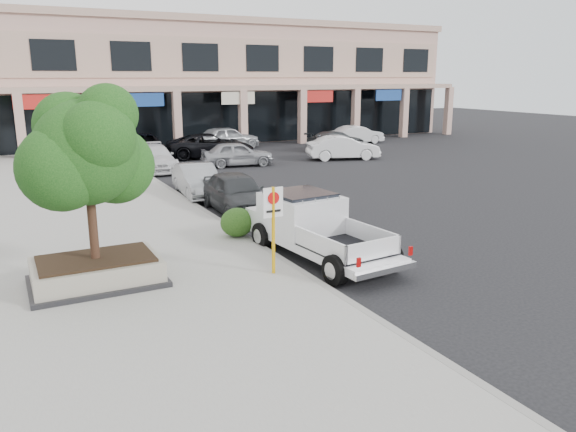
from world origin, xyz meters
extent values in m
plane|color=black|center=(0.00, 0.00, 0.00)|extent=(120.00, 120.00, 0.00)
cube|color=gray|center=(-5.50, 6.00, 0.07)|extent=(8.00, 52.00, 0.15)
cube|color=gray|center=(-1.55, 6.00, 0.07)|extent=(0.20, 52.00, 0.15)
cube|color=tan|center=(8.00, 34.00, 4.50)|extent=(40.00, 10.00, 9.00)
cube|color=tan|center=(8.00, 34.00, 9.25)|extent=(40.40, 10.40, 0.50)
cube|color=tan|center=(8.00, 27.90, 4.30)|extent=(40.00, 2.20, 0.35)
cube|color=tan|center=(28.00, 27.05, 2.10)|extent=(0.55, 0.55, 4.20)
cube|color=black|center=(8.00, 28.95, 2.00)|extent=(39.20, 0.08, 3.90)
cube|color=black|center=(-6.52, 2.05, 0.21)|extent=(3.20, 2.20, 0.12)
cube|color=gray|center=(-6.52, 2.05, 0.52)|extent=(3.00, 2.00, 0.50)
cube|color=black|center=(-6.52, 2.05, 0.80)|extent=(2.70, 1.70, 0.06)
cylinder|color=#311B13|center=(-6.52, 2.05, 1.93)|extent=(0.22, 0.22, 2.20)
sphere|color=#113D10|center=(-6.52, 2.05, 3.43)|extent=(2.50, 2.50, 2.50)
sphere|color=#113D10|center=(-5.82, 2.35, 3.03)|extent=(1.90, 1.90, 1.90)
sphere|color=#113D10|center=(-6.82, 2.55, 4.03)|extent=(1.60, 1.60, 1.60)
cylinder|color=#E3A30B|center=(-2.28, 0.72, 1.30)|extent=(0.09, 0.09, 2.30)
cube|color=white|center=(-2.28, 0.72, 2.05)|extent=(0.55, 0.03, 0.78)
cylinder|color=red|center=(-2.28, 0.69, 2.17)|extent=(0.32, 0.02, 0.32)
ellipsoid|color=#1A4012|center=(-1.80, 4.37, 0.62)|extent=(1.10, 0.99, 0.93)
imported|color=#2C2E31|center=(-0.32, 8.06, 0.78)|extent=(2.02, 4.64, 1.56)
imported|color=gray|center=(-0.71, 11.63, 0.70)|extent=(1.85, 4.39, 1.41)
imported|color=silver|center=(-0.65, 19.37, 0.71)|extent=(2.31, 5.00, 1.42)
imported|color=black|center=(-0.08, 24.76, 0.78)|extent=(3.33, 5.91, 1.56)
imported|color=#9D9FA5|center=(4.09, 18.72, 0.72)|extent=(4.45, 2.36, 1.44)
imported|color=silver|center=(11.08, 18.13, 0.75)|extent=(4.82, 2.81, 1.50)
imported|color=#333639|center=(13.21, 22.33, 0.67)|extent=(4.81, 2.41, 1.34)
imported|color=black|center=(3.90, 22.81, 0.77)|extent=(5.89, 3.37, 1.55)
imported|color=#AFB3B8|center=(6.35, 26.27, 0.83)|extent=(5.17, 2.84, 1.66)
imported|color=silver|center=(16.73, 24.89, 0.70)|extent=(4.27, 1.58, 1.39)
camera|label=1|loc=(-8.34, -11.84, 5.19)|focal=35.00mm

